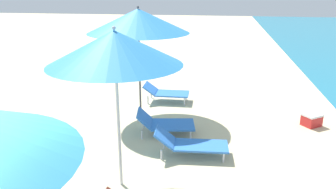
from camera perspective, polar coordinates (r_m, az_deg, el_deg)
umbrella_second at (r=5.17m, az=-9.13°, el=7.93°), size 2.11×2.11×2.73m
lounger_second_shoreside at (r=6.79m, az=3.81°, el=-8.38°), size 1.52×0.67×0.55m
umbrella_farthest at (r=8.43m, az=-5.14°, el=12.50°), size 2.57×2.57×2.85m
lounger_farthest_shoreside at (r=9.90m, az=-0.41°, el=0.40°), size 1.36×0.69×0.54m
lounger_farthest_inland at (r=7.74m, az=-0.64°, el=-4.91°), size 1.42×0.91×0.56m
beach_ball at (r=7.43m, az=-23.44°, el=-8.11°), size 0.39×0.39×0.39m
cooler_box at (r=8.96m, az=23.46°, el=-4.02°), size 0.54×0.52×0.31m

